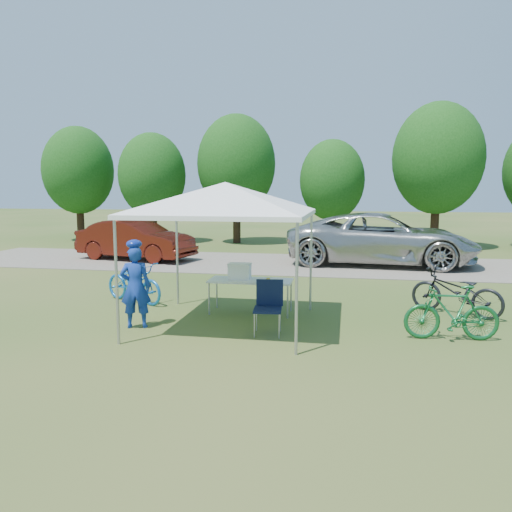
{
  "coord_description": "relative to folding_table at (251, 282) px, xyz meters",
  "views": [
    {
      "loc": [
        2.26,
        -9.09,
        2.61
      ],
      "look_at": [
        0.21,
        2.0,
        1.08
      ],
      "focal_mm": 35.0,
      "sensor_mm": 36.0,
      "label": 1
    }
  ],
  "objects": [
    {
      "name": "minivan",
      "position": [
        3.13,
        7.41,
        0.23
      ],
      "size": [
        6.55,
        3.39,
        1.77
      ],
      "primitive_type": "imported",
      "rotation": [
        0.0,
        0.0,
        1.5
      ],
      "color": "#BAB9B5",
      "rests_on": "gravel_strip"
    },
    {
      "name": "ground",
      "position": [
        -0.28,
        -1.01,
        -0.67
      ],
      "size": [
        100.0,
        100.0,
        0.0
      ],
      "primitive_type": "plane",
      "color": "#2D5119",
      "rests_on": "ground"
    },
    {
      "name": "gravel_strip",
      "position": [
        -0.28,
        6.99,
        -0.66
      ],
      "size": [
        24.0,
        5.0,
        0.02
      ],
      "primitive_type": "cube",
      "color": "gray",
      "rests_on": "ground"
    },
    {
      "name": "folding_table",
      "position": [
        0.0,
        0.0,
        0.0
      ],
      "size": [
        1.74,
        0.72,
        0.71
      ],
      "color": "white",
      "rests_on": "ground"
    },
    {
      "name": "treeline",
      "position": [
        -0.58,
        13.04,
        2.86
      ],
      "size": [
        24.89,
        4.28,
        6.3
      ],
      "color": "#382314",
      "rests_on": "ground"
    },
    {
      "name": "canopy",
      "position": [
        -0.28,
        -1.01,
        1.98
      ],
      "size": [
        4.53,
        4.53,
        3.0
      ],
      "color": "#A5A5AA",
      "rests_on": "ground"
    },
    {
      "name": "sedan",
      "position": [
        -5.67,
        7.0,
        0.08
      ],
      "size": [
        4.65,
        2.47,
        1.46
      ],
      "primitive_type": "imported",
      "rotation": [
        0.0,
        0.0,
        1.35
      ],
      "color": "#56170E",
      "rests_on": "gravel_strip"
    },
    {
      "name": "bike_blue",
      "position": [
        -2.84,
        0.49,
        -0.2
      ],
      "size": [
        1.87,
        1.33,
        0.93
      ],
      "primitive_type": "imported",
      "rotation": [
        0.0,
        0.0,
        1.12
      ],
      "color": "blue",
      "rests_on": "ground"
    },
    {
      "name": "ice_cream_cup",
      "position": [
        0.38,
        -0.05,
        0.07
      ],
      "size": [
        0.08,
        0.08,
        0.06
      ],
      "primitive_type": "cylinder",
      "color": "gold",
      "rests_on": "folding_table"
    },
    {
      "name": "bike_green",
      "position": [
        3.78,
        -1.23,
        -0.19
      ],
      "size": [
        1.63,
        0.57,
        0.97
      ],
      "primitive_type": "imported",
      "rotation": [
        0.0,
        0.0,
        -1.5
      ],
      "color": "#166531",
      "rests_on": "ground"
    },
    {
      "name": "cyclist",
      "position": [
        -1.91,
        -1.49,
        0.11
      ],
      "size": [
        0.65,
        0.51,
        1.56
      ],
      "primitive_type": "imported",
      "rotation": [
        0.0,
        0.0,
        3.41
      ],
      "color": "#1334A0",
      "rests_on": "ground"
    },
    {
      "name": "cooler",
      "position": [
        -0.24,
        -0.0,
        0.21
      ],
      "size": [
        0.47,
        0.32,
        0.34
      ],
      "color": "white",
      "rests_on": "folding_table"
    },
    {
      "name": "bike_dark",
      "position": [
        4.21,
        0.58,
        -0.18
      ],
      "size": [
        1.97,
        1.5,
        0.99
      ],
      "primitive_type": "imported",
      "rotation": [
        0.0,
        0.0,
        -2.08
      ],
      "color": "black",
      "rests_on": "ground"
    },
    {
      "name": "folding_chair",
      "position": [
        0.6,
        -1.38,
        -0.1
      ],
      "size": [
        0.53,
        0.55,
        0.96
      ],
      "rotation": [
        0.0,
        0.0,
        0.09
      ],
      "color": "#0E1633",
      "rests_on": "ground"
    }
  ]
}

